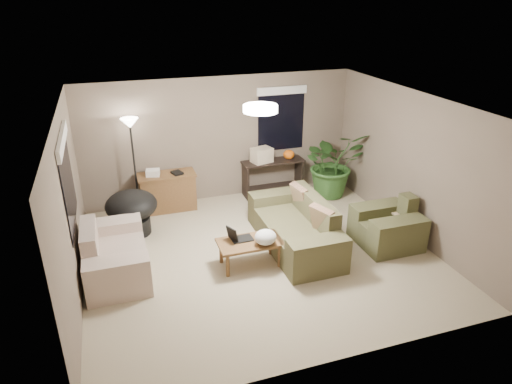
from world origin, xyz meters
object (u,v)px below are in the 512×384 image
object	(u,v)px
main_sofa	(297,229)
coffee_table	(250,245)
loveseat	(114,256)
armchair	(387,228)
desk	(168,192)
houseplant	(332,170)
cat_scratching_post	(395,226)
papasan_chair	(132,210)
floor_lamp	(131,135)
console_table	(273,175)

from	to	relation	value
main_sofa	coffee_table	distance (m)	1.00
loveseat	armchair	size ratio (longest dim) A/B	1.60
desk	houseplant	xyz separation A→B (m)	(3.38, -0.36, 0.17)
desk	cat_scratching_post	bearing A→B (deg)	-33.37
main_sofa	loveseat	distance (m)	2.98
coffee_table	loveseat	bearing A→B (deg)	168.43
papasan_chair	floor_lamp	world-z (taller)	floor_lamp
main_sofa	papasan_chair	bearing A→B (deg)	153.66
coffee_table	console_table	bearing A→B (deg)	62.54
loveseat	houseplant	size ratio (longest dim) A/B	1.14
console_table	armchair	bearing A→B (deg)	-66.29
console_table	cat_scratching_post	distance (m)	2.81
loveseat	armchair	world-z (taller)	same
console_table	floor_lamp	world-z (taller)	floor_lamp
desk	floor_lamp	size ratio (longest dim) A/B	0.58
console_table	houseplant	xyz separation A→B (m)	(1.16, -0.43, 0.11)
coffee_table	desk	xyz separation A→B (m)	(-0.93, 2.42, 0.02)
loveseat	desk	distance (m)	2.29
cat_scratching_post	armchair	bearing A→B (deg)	-151.58
desk	console_table	xyz separation A→B (m)	(2.22, 0.06, 0.06)
console_table	cat_scratching_post	xyz separation A→B (m)	(1.39, -2.44, -0.22)
coffee_table	papasan_chair	xyz separation A→B (m)	(-1.66, 1.64, 0.11)
desk	coffee_table	bearing A→B (deg)	-69.04
armchair	papasan_chair	world-z (taller)	armchair
desk	floor_lamp	distance (m)	1.35
main_sofa	loveseat	xyz separation A→B (m)	(-2.97, 0.07, 0.00)
floor_lamp	houseplant	bearing A→B (deg)	-4.43
armchair	cat_scratching_post	xyz separation A→B (m)	(0.26, 0.14, -0.08)
loveseat	console_table	size ratio (longest dim) A/B	1.23
main_sofa	desk	xyz separation A→B (m)	(-1.86, 2.07, 0.08)
coffee_table	desk	world-z (taller)	desk
main_sofa	console_table	xyz separation A→B (m)	(0.35, 2.13, 0.14)
coffee_table	papasan_chair	size ratio (longest dim) A/B	0.95
loveseat	armchair	xyz separation A→B (m)	(4.46, -0.51, 0.00)
desk	cat_scratching_post	xyz separation A→B (m)	(3.60, -2.37, -0.16)
main_sofa	armchair	bearing A→B (deg)	-16.57
main_sofa	papasan_chair	distance (m)	2.91
console_table	papasan_chair	world-z (taller)	papasan_chair
floor_lamp	console_table	bearing A→B (deg)	2.47
armchair	floor_lamp	xyz separation A→B (m)	(-3.92, 2.46, 1.30)
floor_lamp	houseplant	distance (m)	4.10
loveseat	desk	bearing A→B (deg)	60.94
armchair	desk	bearing A→B (deg)	143.13
desk	papasan_chair	size ratio (longest dim) A/B	1.05
papasan_chair	cat_scratching_post	world-z (taller)	papasan_chair
desk	console_table	size ratio (longest dim) A/B	0.85
coffee_table	armchair	bearing A→B (deg)	-2.19
armchair	console_table	bearing A→B (deg)	113.71
main_sofa	houseplant	distance (m)	2.30
loveseat	papasan_chair	xyz separation A→B (m)	(0.38, 1.22, 0.17)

